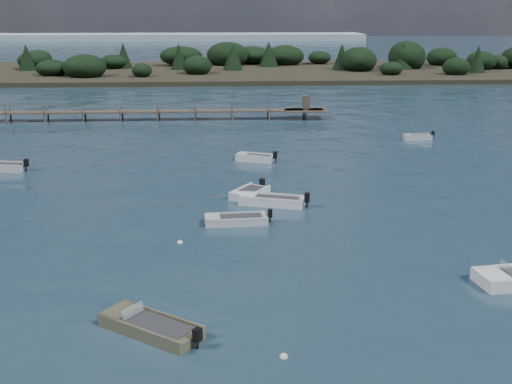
{
  "coord_description": "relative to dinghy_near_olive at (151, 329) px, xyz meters",
  "views": [
    {
      "loc": [
        -6.22,
        -26.28,
        12.73
      ],
      "look_at": [
        -3.86,
        14.0,
        1.0
      ],
      "focal_mm": 45.0,
      "sensor_mm": 36.0,
      "label": 1
    }
  ],
  "objects": [
    {
      "name": "jetty",
      "position": [
        -12.62,
        50.66,
        0.83
      ],
      "size": [
        64.5,
        3.2,
        3.4
      ],
      "color": "#4B4337",
      "rests_on": "ground"
    },
    {
      "name": "far_headland",
      "position": [
        34.12,
        102.67,
        1.81
      ],
      "size": [
        190.0,
        40.0,
        5.8
      ],
      "color": "black",
      "rests_on": "ground"
    },
    {
      "name": "tender_far_grey_b",
      "position": [
        22.56,
        37.8,
        -0.01
      ],
      "size": [
        3.02,
        1.19,
        1.03
      ],
      "color": "#A8AEAF",
      "rests_on": "ground"
    },
    {
      "name": "dinghy_extra_a",
      "position": [
        6.33,
        16.99,
        0.02
      ],
      "size": [
        4.69,
        2.59,
        1.25
      ],
      "color": "silver",
      "rests_on": "ground"
    },
    {
      "name": "buoy_c",
      "position": [
        0.61,
        10.18,
        -0.15
      ],
      "size": [
        0.32,
        0.32,
        0.32
      ],
      "primitive_type": "sphere",
      "color": "silver",
      "rests_on": "ground"
    },
    {
      "name": "tender_far_white",
      "position": [
        5.95,
        29.6,
        0.02
      ],
      "size": [
        3.55,
        2.38,
        1.21
      ],
      "color": "silver",
      "rests_on": "ground"
    },
    {
      "name": "ground",
      "position": [
        9.12,
        62.67,
        -0.15
      ],
      "size": [
        400.0,
        400.0,
        0.0
      ],
      "primitive_type": "plane",
      "color": "#172A36",
      "rests_on": "ground"
    },
    {
      "name": "dinghy_mid_grey",
      "position": [
        3.84,
        13.34,
        -0.01
      ],
      "size": [
        4.14,
        1.68,
        1.04
      ],
      "color": "#A8AEAF",
      "rests_on": "ground"
    },
    {
      "name": "dinghy_near_olive",
      "position": [
        0.0,
        0.0,
        0.0
      ],
      "size": [
        4.49,
        3.92,
        1.15
      ],
      "color": "brown",
      "rests_on": "ground"
    },
    {
      "name": "dinghy_extra_b",
      "position": [
        4.96,
        19.02,
        0.0
      ],
      "size": [
        3.03,
        3.48,
        1.12
      ],
      "color": "silver",
      "rests_on": "ground"
    },
    {
      "name": "buoy_a",
      "position": [
        5.2,
        -2.25,
        -0.15
      ],
      "size": [
        0.32,
        0.32,
        0.32
      ],
      "primitive_type": "sphere",
      "color": "silver",
      "rests_on": "ground"
    },
    {
      "name": "tender_far_grey",
      "position": [
        -14.47,
        27.5,
        0.03
      ],
      "size": [
        3.97,
        2.01,
        1.26
      ],
      "color": "#A8AEAF",
      "rests_on": "ground"
    }
  ]
}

